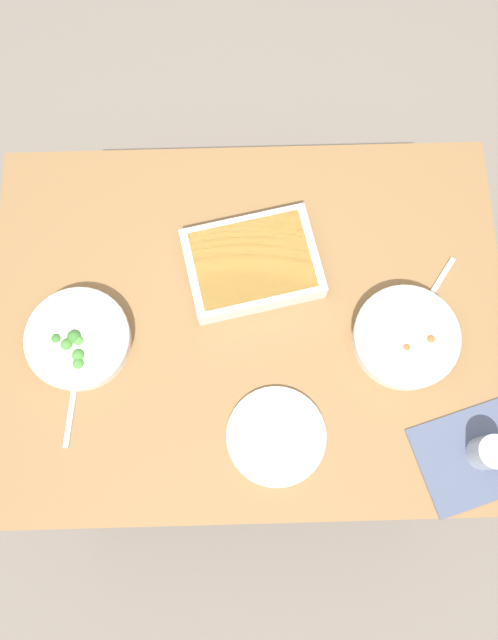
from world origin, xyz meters
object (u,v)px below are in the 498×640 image
Objects in this scene: broccoli_bowl at (78,339)px; stew_bowl at (406,338)px; baking_dish at (252,263)px; drink_cup at (488,453)px; spoon_by_broccoli at (73,397)px; side_plate at (276,436)px; spoon_by_stew at (430,296)px.

stew_bowl is at bearing -1.27° from broccoli_bowl.
drink_cup is (0.49, -0.44, 0.00)m from baking_dish.
side_plate is at bearing -12.44° from spoon_by_broccoli.
drink_cup reaches higher than spoon_by_stew.
side_plate is at bearing -83.97° from baking_dish.
side_plate is 1.43× the size of spoon_by_stew.
stew_bowl is 0.74m from broccoli_bowl.
broccoli_bowl reaches higher than spoon_by_broccoli.
baking_dish is (-0.34, 0.19, 0.00)m from stew_bowl.
broccoli_bowl is 1.54× the size of spoon_by_stew.
side_plate reaches higher than spoon_by_stew.
stew_bowl is at bearing -28.71° from baking_dish.
broccoli_bowl is at bearing 152.83° from side_plate.
side_plate reaches higher than spoon_by_broccoli.
spoon_by_stew is at bearing 40.12° from side_plate.
broccoli_bowl is at bearing -173.77° from spoon_by_stew.
spoon_by_broccoli is at bearing -95.84° from broccoli_bowl.
drink_cup is at bearing -17.17° from broccoli_bowl.
side_plate is at bearing 173.77° from drink_cup.
side_plate is (-0.45, 0.05, -0.03)m from drink_cup.
spoon_by_broccoli is at bearing -165.44° from spoon_by_stew.
spoon_by_broccoli is (-0.82, -0.21, 0.00)m from spoon_by_stew.
spoon_by_broccoli is (-0.45, 0.10, -0.00)m from side_plate.
broccoli_bowl is at bearing 162.83° from drink_cup.
stew_bowl is 1.01× the size of broccoli_bowl.
broccoli_bowl reaches higher than baking_dish.
drink_cup is at bearing -9.37° from spoon_by_broccoli.
stew_bowl is 0.13m from spoon_by_stew.
stew_bowl is 1.55× the size of spoon_by_stew.
baking_dish is 3.98× the size of drink_cup.
drink_cup is 0.39× the size of side_plate.
spoon_by_stew is at bearing 101.85° from drink_cup.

